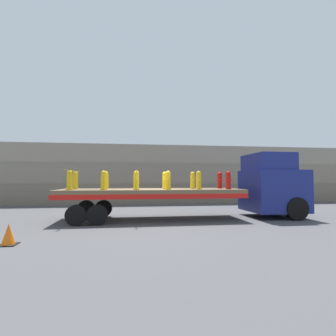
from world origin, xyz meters
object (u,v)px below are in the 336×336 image
(fire_hydrant_yellow_near_1, at_px, (104,180))
(fire_hydrant_yellow_near_2, at_px, (136,180))
(fire_hydrant_yellow_far_0, at_px, (75,180))
(fire_hydrant_yellow_far_1, at_px, (106,180))
(flatbed_trailer, at_px, (141,195))
(fire_hydrant_red_near_5, at_px, (228,180))
(fire_hydrant_yellow_far_3, at_px, (165,180))
(fire_hydrant_yellow_near_4, at_px, (199,180))
(traffic_cone, at_px, (8,235))
(truck_cab, at_px, (274,185))
(fire_hydrant_yellow_near_3, at_px, (168,180))
(fire_hydrant_yellow_far_2, at_px, (136,180))
(fire_hydrant_red_far_5, at_px, (220,180))
(fire_hydrant_yellow_far_4, at_px, (193,180))
(fire_hydrant_yellow_near_0, at_px, (70,180))

(fire_hydrant_yellow_near_1, height_order, fire_hydrant_yellow_near_2, same)
(fire_hydrant_yellow_far_0, xyz_separation_m, fire_hydrant_yellow_far_1, (1.36, 0.00, 0.00))
(fire_hydrant_yellow_far_0, xyz_separation_m, fire_hydrant_yellow_near_1, (1.36, -1.13, 0.00))
(flatbed_trailer, xyz_separation_m, fire_hydrant_red_near_5, (3.87, -0.57, 0.64))
(fire_hydrant_yellow_near_2, xyz_separation_m, fire_hydrant_yellow_far_3, (1.36, 1.13, 0.00))
(fire_hydrant_yellow_near_4, height_order, traffic_cone, fire_hydrant_yellow_near_4)
(truck_cab, xyz_separation_m, fire_hydrant_red_near_5, (-2.51, -0.57, 0.24))
(traffic_cone, bearing_deg, fire_hydrant_yellow_near_3, 35.53)
(fire_hydrant_yellow_near_2, height_order, fire_hydrant_yellow_far_2, same)
(fire_hydrant_yellow_far_1, xyz_separation_m, fire_hydrant_yellow_near_2, (1.36, -1.13, 0.00))
(fire_hydrant_yellow_near_1, bearing_deg, fire_hydrant_yellow_far_2, 39.82)
(fire_hydrant_yellow_far_0, relative_size, traffic_cone, 1.39)
(fire_hydrant_red_near_5, bearing_deg, fire_hydrant_yellow_near_4, 180.00)
(traffic_cone, bearing_deg, fire_hydrant_red_far_5, 31.29)
(fire_hydrant_yellow_far_0, bearing_deg, truck_cab, -3.48)
(fire_hydrant_yellow_far_4, bearing_deg, fire_hydrant_yellow_near_0, -168.23)
(fire_hydrant_yellow_far_1, bearing_deg, fire_hydrant_yellow_near_4, -15.53)
(fire_hydrant_yellow_near_2, bearing_deg, fire_hydrant_yellow_near_0, 180.00)
(fire_hydrant_yellow_far_0, xyz_separation_m, fire_hydrant_yellow_far_2, (2.72, 0.00, 0.00))
(fire_hydrant_yellow_far_0, relative_size, fire_hydrant_red_far_5, 1.00)
(fire_hydrant_yellow_near_0, xyz_separation_m, fire_hydrant_yellow_far_1, (1.36, 1.13, 0.00))
(fire_hydrant_yellow_far_2, bearing_deg, fire_hydrant_yellow_near_3, -39.82)
(truck_cab, xyz_separation_m, fire_hydrant_yellow_far_1, (-7.96, 0.57, 0.24))
(fire_hydrant_yellow_near_4, distance_m, fire_hydrant_red_far_5, 1.77)
(fire_hydrant_yellow_near_1, bearing_deg, fire_hydrant_yellow_near_0, 180.00)
(fire_hydrant_yellow_far_1, distance_m, traffic_cone, 5.31)
(fire_hydrant_red_far_5, relative_size, traffic_cone, 1.39)
(truck_cab, relative_size, fire_hydrant_yellow_near_1, 3.74)
(traffic_cone, bearing_deg, fire_hydrant_yellow_near_0, 77.08)
(fire_hydrant_yellow_far_2, bearing_deg, fire_hydrant_yellow_far_3, 0.00)
(fire_hydrant_yellow_far_0, relative_size, fire_hydrant_yellow_near_4, 1.00)
(truck_cab, height_order, fire_hydrant_yellow_far_2, truck_cab)
(fire_hydrant_yellow_far_4, bearing_deg, fire_hydrant_yellow_far_1, 180.00)
(fire_hydrant_yellow_near_3, bearing_deg, fire_hydrant_yellow_far_1, 157.37)
(fire_hydrant_yellow_far_0, bearing_deg, traffic_cone, -99.82)
(fire_hydrant_yellow_near_0, height_order, fire_hydrant_yellow_near_2, same)
(fire_hydrant_yellow_near_3, relative_size, fire_hydrant_yellow_far_3, 1.00)
(traffic_cone, bearing_deg, fire_hydrant_yellow_near_4, 29.18)
(fire_hydrant_yellow_far_0, height_order, fire_hydrant_yellow_near_4, same)
(fire_hydrant_yellow_near_3, bearing_deg, flatbed_trailer, 153.63)
(fire_hydrant_yellow_far_3, bearing_deg, flatbed_trailer, -153.63)
(truck_cab, distance_m, fire_hydrant_yellow_far_0, 9.34)
(fire_hydrant_yellow_near_0, xyz_separation_m, fire_hydrant_red_far_5, (6.81, 1.13, 0.00))
(fire_hydrant_yellow_near_4, relative_size, fire_hydrant_red_far_5, 1.00)
(fire_hydrant_red_far_5, bearing_deg, fire_hydrant_yellow_far_2, 180.00)
(fire_hydrant_yellow_near_0, distance_m, fire_hydrant_yellow_near_2, 2.72)
(fire_hydrant_yellow_near_1, distance_m, fire_hydrant_yellow_far_4, 4.24)
(fire_hydrant_yellow_far_2, relative_size, fire_hydrant_red_far_5, 1.00)
(flatbed_trailer, height_order, fire_hydrant_red_far_5, fire_hydrant_red_far_5)
(flatbed_trailer, distance_m, fire_hydrant_yellow_far_3, 1.43)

